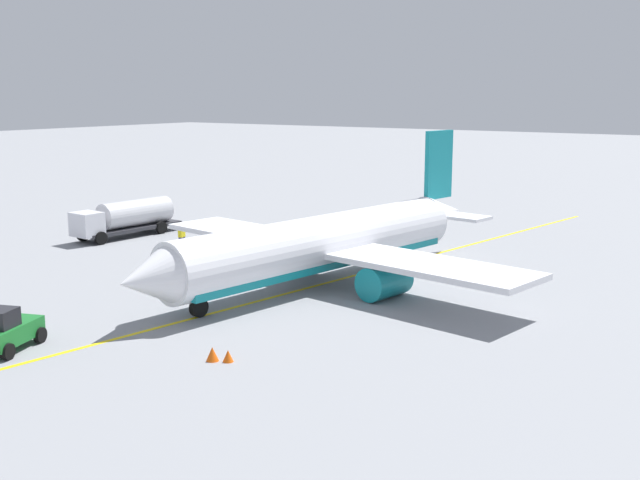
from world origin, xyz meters
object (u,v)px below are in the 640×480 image
(fuel_tanker, at_px, (126,217))
(airplane, at_px, (325,245))
(refueling_worker, at_px, (182,237))
(safety_cone_nose, at_px, (228,356))
(safety_cone_wingtip, at_px, (212,354))
(pushback_tug, at_px, (4,330))

(fuel_tanker, bearing_deg, airplane, 79.71)
(airplane, distance_m, refueling_worker, 16.82)
(airplane, relative_size, refueling_worker, 18.44)
(safety_cone_nose, bearing_deg, safety_cone_wingtip, -65.81)
(fuel_tanker, xyz_separation_m, refueling_worker, (0.76, 7.33, -0.90))
(safety_cone_nose, height_order, safety_cone_wingtip, safety_cone_wingtip)
(airplane, bearing_deg, fuel_tanker, -100.29)
(airplane, bearing_deg, refueling_worker, -102.22)
(fuel_tanker, height_order, safety_cone_nose, fuel_tanker)
(fuel_tanker, distance_m, pushback_tug, 30.14)
(fuel_tanker, height_order, safety_cone_wingtip, fuel_tanker)
(safety_cone_wingtip, bearing_deg, safety_cone_nose, 114.19)
(safety_cone_nose, bearing_deg, fuel_tanker, -124.55)
(safety_cone_wingtip, bearing_deg, fuel_tanker, -125.66)
(pushback_tug, distance_m, refueling_worker, 25.74)
(fuel_tanker, relative_size, safety_cone_nose, 18.15)
(fuel_tanker, bearing_deg, refueling_worker, 84.11)
(airplane, height_order, pushback_tug, airplane)
(airplane, bearing_deg, safety_cone_nose, 16.56)
(pushback_tug, relative_size, safety_cone_wingtip, 5.97)
(safety_cone_nose, bearing_deg, airplane, -163.44)
(fuel_tanker, relative_size, safety_cone_wingtip, 15.35)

